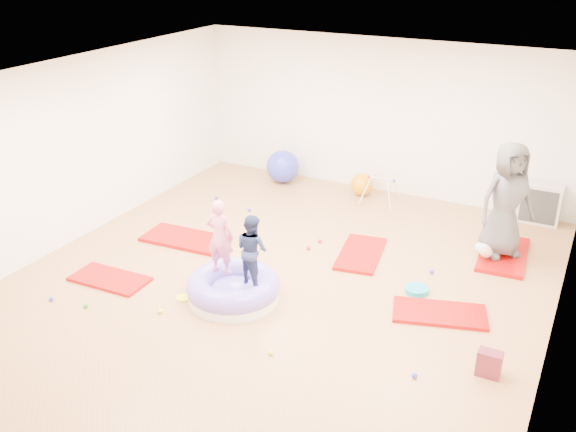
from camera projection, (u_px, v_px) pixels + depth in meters
The scene contains 19 objects.
room at pixel (277, 189), 8.29m from camera, with size 7.01×8.01×2.81m.
gym_mat_front_left at pixel (110, 279), 8.92m from camera, with size 1.09×0.54×0.05m, color #AA0C00.
gym_mat_mid_left at pixel (185, 239), 10.08m from camera, with size 1.32×0.66×0.06m, color #AA0C00.
gym_mat_center_back at pixel (361, 254), 9.62m from camera, with size 1.19×0.59×0.05m, color #AA0C00.
gym_mat_right at pixel (439, 313), 8.11m from camera, with size 1.17×0.58×0.05m, color #AA0C00.
gym_mat_rear_right at pixel (503, 255), 9.59m from camera, with size 1.34×0.67×0.06m, color #AA0C00.
inflatable_cushion at pixel (233, 289), 8.43m from camera, with size 1.24×1.24×0.39m.
child_pink at pixel (220, 233), 8.29m from camera, with size 0.38×0.25×1.04m, color pink.
child_navy at pixel (252, 246), 8.07m from camera, with size 0.46×0.36×0.94m, color navy.
adult_caregiver at pixel (507, 200), 9.22m from camera, with size 0.84×0.55×1.72m, color #474747.
infant at pixel (488, 249), 9.43m from camera, with size 0.38×0.39×0.22m.
ball_pit_balls at pixel (251, 272), 9.08m from camera, with size 4.78×4.02×0.06m.
exercise_ball_blue at pixel (283, 166), 12.33m from camera, with size 0.63×0.63×0.63m, color #3239C8.
exercise_ball_orange at pixel (362, 185), 11.75m from camera, with size 0.41×0.41×0.41m, color orange.
infant_play_gym at pixel (381, 186), 11.35m from camera, with size 0.63×0.60×0.48m.
cube_shelf at pixel (540, 204), 10.60m from camera, with size 0.67×0.33×0.67m.
balance_disc at pixel (417, 290), 8.62m from camera, with size 0.32×0.32×0.07m, color #1299AF.
backpack at pixel (489, 364), 6.96m from camera, with size 0.26×0.16×0.30m, color #B72440.
yellow_toy at pixel (183, 298), 8.47m from camera, with size 0.19×0.19×0.03m, color #F6F723.
Camera 1 is at (3.65, -6.81, 4.44)m, focal length 40.00 mm.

